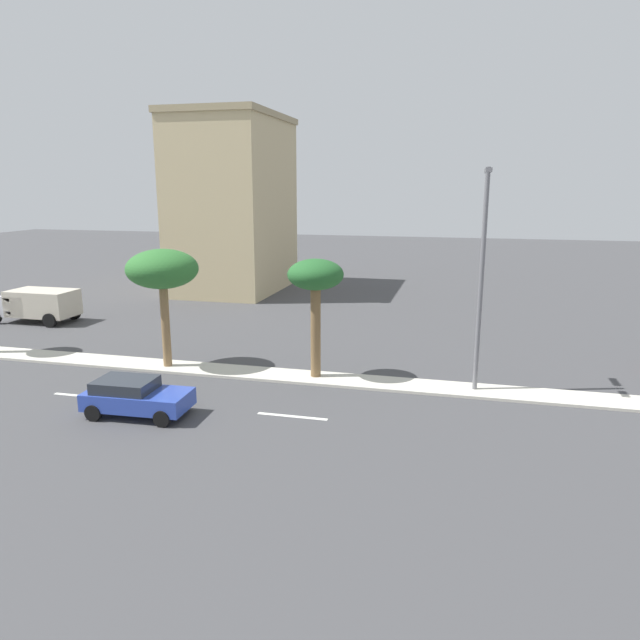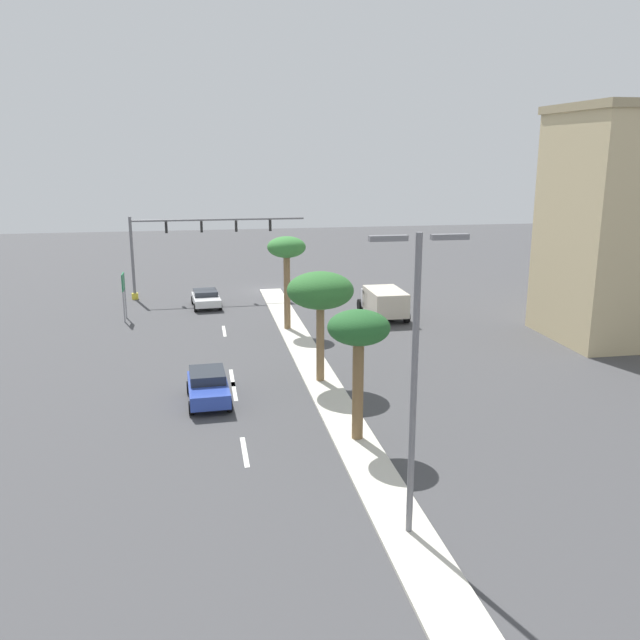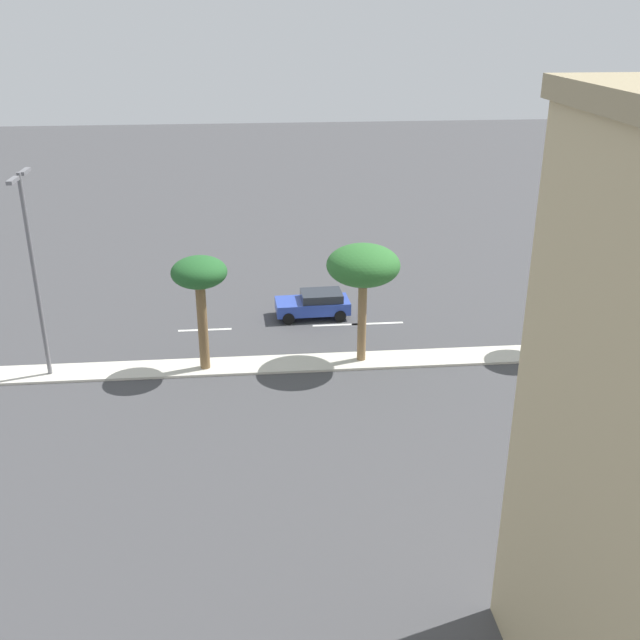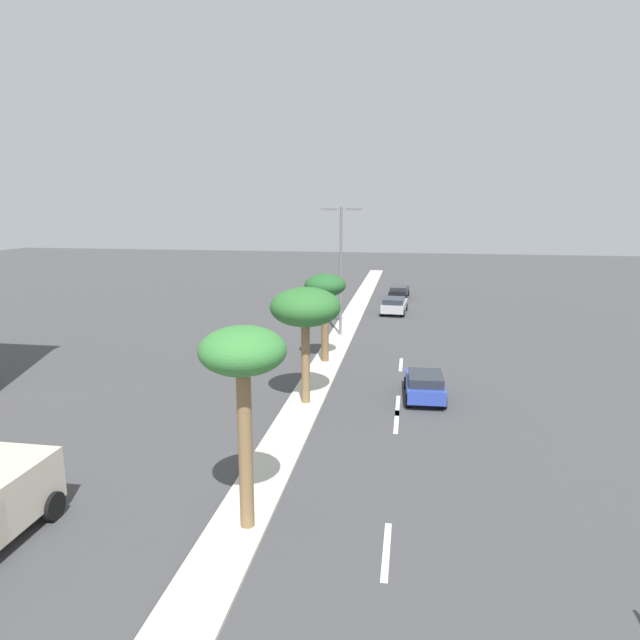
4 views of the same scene
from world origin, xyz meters
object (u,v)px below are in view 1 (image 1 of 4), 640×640
Objects in this scene: palm_tree_leading at (162,271)px; box_truck at (37,304)px; street_lamp_front at (482,263)px; sedan_blue_trailing at (135,396)px; commercial_building at (234,204)px; palm_tree_rear at (316,280)px.

box_truck is (-7.08, -13.11, -3.59)m from palm_tree_leading.
street_lamp_front reaches higher than box_truck.
box_truck is at bearing -104.07° from street_lamp_front.
street_lamp_front is at bearing 114.85° from sedan_blue_trailing.
street_lamp_front is 28.85m from box_truck.
commercial_building is 2.72× the size of box_truck.
sedan_blue_trailing is at bearing 16.79° from palm_tree_leading.
street_lamp_front is (-0.14, 14.54, 0.81)m from palm_tree_leading.
box_truck is at bearing -130.88° from sedan_blue_trailing.
palm_tree_leading is 14.57m from street_lamp_front.
sedan_blue_trailing is (5.93, -12.80, -4.85)m from street_lamp_front.
commercial_building is 22.56m from palm_tree_leading.
street_lamp_front is (21.67, 19.76, -1.64)m from commercial_building.
palm_tree_rear is 1.33× the size of sedan_blue_trailing.
sedan_blue_trailing is 0.77× the size of box_truck.
sedan_blue_trailing is at bearing 49.12° from box_truck.
palm_tree_leading is 1.40× the size of sedan_blue_trailing.
palm_tree_rear is 0.58× the size of street_lamp_front.
commercial_building is at bearing -137.64° from street_lamp_front.
palm_tree_rear is (-0.19, 7.42, -0.19)m from palm_tree_leading.
sedan_blue_trailing is (5.98, -5.68, -3.85)m from palm_tree_rear.
sedan_blue_trailing is (27.60, 6.96, -6.49)m from commercial_building.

